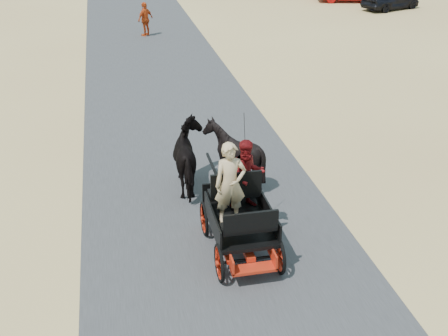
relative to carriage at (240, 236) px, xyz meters
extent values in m
plane|color=tan|center=(-0.36, 0.62, -0.36)|extent=(140.00, 140.00, 0.00)
cube|color=#38383A|center=(-0.36, 0.62, -0.35)|extent=(6.00, 140.00, 0.01)
imported|color=black|center=(-0.55, 3.00, 0.49)|extent=(0.91, 2.01, 1.70)
imported|color=black|center=(0.55, 3.00, 0.49)|extent=(1.37, 1.54, 1.70)
imported|color=tan|center=(-0.20, 0.05, 1.26)|extent=(0.66, 0.43, 1.80)
imported|color=#660C0F|center=(0.30, 0.60, 1.15)|extent=(0.77, 0.60, 1.58)
imported|color=#BD4015|center=(-0.28, 19.81, 0.50)|extent=(1.03, 0.98, 1.73)
camera|label=1|loc=(-2.42, -9.74, 6.70)|focal=45.00mm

